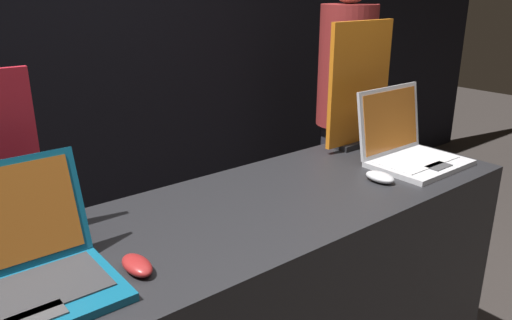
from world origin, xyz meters
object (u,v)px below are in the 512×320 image
laptop_back (408,146)px  person_bystander (344,112)px  laptop_front (14,269)px  mouse_back (380,177)px  mouse_front (137,265)px  promo_stand_back (359,89)px

laptop_back → person_bystander: (0.61, 0.86, -0.12)m
laptop_front → mouse_back: 1.18m
mouse_back → mouse_front: bearing=-179.7°
promo_stand_back → mouse_back: bearing=-127.6°
mouse_back → promo_stand_back: (0.25, 0.32, 0.23)m
mouse_front → person_bystander: bearing=27.5°
laptop_back → promo_stand_back: 0.32m
person_bystander → mouse_front: bearing=-152.5°
laptop_back → mouse_back: 0.26m
mouse_front → person_bystander: person_bystander is taller
person_bystander → promo_stand_back: bearing=-135.3°
promo_stand_back → person_bystander: bearing=44.7°
mouse_back → promo_stand_back: size_ratio=0.21×
laptop_front → promo_stand_back: 1.46m
laptop_back → promo_stand_back: (0.00, 0.26, 0.19)m
mouse_back → laptop_back: bearing=14.8°
laptop_front → mouse_back: laptop_front is taller
mouse_front → person_bystander: (1.78, 0.93, -0.07)m
mouse_back → person_bystander: bearing=47.2°
laptop_back → promo_stand_back: size_ratio=0.68×
laptop_front → person_bystander: 2.20m
laptop_back → mouse_back: size_ratio=3.20×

